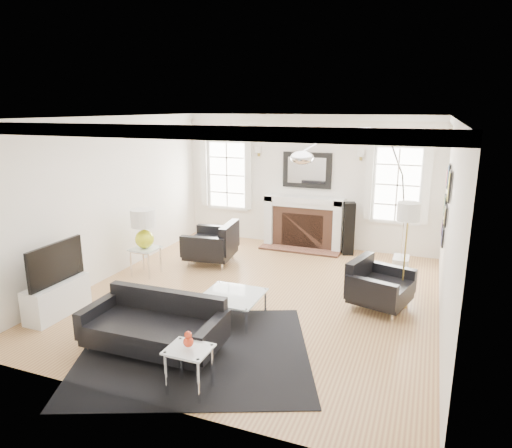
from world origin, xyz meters
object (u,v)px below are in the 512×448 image
at_px(fireplace, 304,223).
at_px(sofa, 156,327).
at_px(armchair_right, 377,286).
at_px(gourd_lamp, 144,226).
at_px(arc_floor_lamp, 356,195).
at_px(coffee_table, 232,297).
at_px(armchair_left, 214,244).

distance_m(fireplace, sofa, 4.86).
xyz_separation_m(fireplace, armchair_right, (1.85, -2.56, -0.21)).
height_order(sofa, gourd_lamp, gourd_lamp).
relative_size(gourd_lamp, arc_floor_lamp, 0.26).
xyz_separation_m(coffee_table, gourd_lamp, (-2.17, 1.06, 0.58)).
relative_size(fireplace, sofa, 0.97).
bearing_deg(fireplace, armchair_left, -129.75).
distance_m(fireplace, gourd_lamp, 3.45).
bearing_deg(sofa, gourd_lamp, 126.99).
relative_size(armchair_right, gourd_lamp, 1.51).
bearing_deg(coffee_table, armchair_right, 31.21).
height_order(fireplace, sofa, fireplace).
height_order(coffee_table, gourd_lamp, gourd_lamp).
relative_size(coffee_table, gourd_lamp, 1.16).
height_order(sofa, armchair_left, armchair_left).
bearing_deg(armchair_right, coffee_table, -148.79).
bearing_deg(fireplace, arc_floor_lamp, -46.24).
bearing_deg(gourd_lamp, coffee_table, -25.99).
bearing_deg(sofa, armchair_right, 43.39).
bearing_deg(sofa, fireplace, 83.49).
height_order(coffee_table, arc_floor_lamp, arc_floor_lamp).
distance_m(armchair_left, gourd_lamp, 1.44).
height_order(fireplace, armchair_left, fireplace).
bearing_deg(gourd_lamp, arc_floor_lamp, 20.47).
bearing_deg(armchair_right, arc_floor_lamp, 114.98).
bearing_deg(armchair_left, fireplace, 50.25).
height_order(sofa, arc_floor_lamp, arc_floor_lamp).
bearing_deg(arc_floor_lamp, fireplace, 133.76).
xyz_separation_m(sofa, armchair_left, (-0.79, 3.21, 0.06)).
bearing_deg(gourd_lamp, sofa, -53.01).
xyz_separation_m(armchair_right, coffee_table, (-1.87, -1.14, -0.00)).
distance_m(gourd_lamp, arc_floor_lamp, 3.75).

